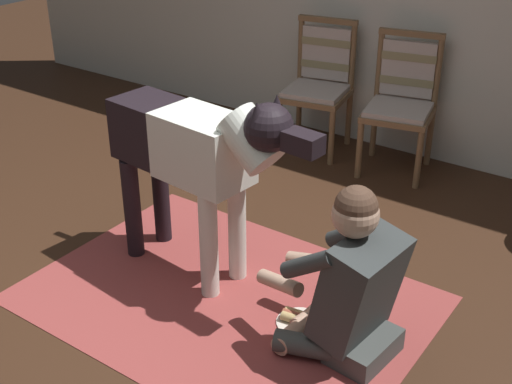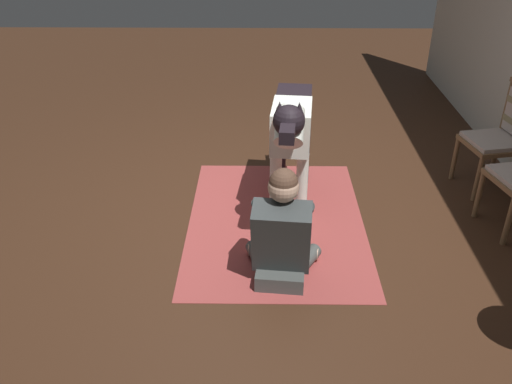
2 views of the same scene
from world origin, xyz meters
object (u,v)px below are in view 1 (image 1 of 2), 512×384
object	(u,v)px
dining_chair_right_of_pair	(402,96)
person_sitting_on_floor	(350,286)
hot_dog_on_plate	(300,320)
large_dog	(196,152)
dining_chair_left_of_pair	(320,79)

from	to	relation	value
dining_chair_right_of_pair	person_sitting_on_floor	distance (m)	2.13
person_sitting_on_floor	hot_dog_on_plate	bearing A→B (deg)	174.34
large_dog	person_sitting_on_floor	bearing A→B (deg)	-5.66
dining_chair_right_of_pair	large_dog	distance (m)	1.94
dining_chair_left_of_pair	dining_chair_right_of_pair	xyz separation A→B (m)	(0.67, -0.00, 0.00)
dining_chair_right_of_pair	large_dog	world-z (taller)	large_dog
large_dog	dining_chair_left_of_pair	bearing A→B (deg)	101.01
dining_chair_left_of_pair	large_dog	size ratio (longest dim) A/B	0.67
dining_chair_right_of_pair	hot_dog_on_plate	size ratio (longest dim) A/B	4.08
person_sitting_on_floor	hot_dog_on_plate	xyz separation A→B (m)	(-0.27, 0.03, -0.33)
hot_dog_on_plate	person_sitting_on_floor	bearing A→B (deg)	-5.66
hot_dog_on_plate	dining_chair_left_of_pair	bearing A→B (deg)	118.40
dining_chair_left_of_pair	person_sitting_on_floor	size ratio (longest dim) A/B	1.13
dining_chair_left_of_pair	person_sitting_on_floor	bearing A→B (deg)	-56.20
dining_chair_right_of_pair	person_sitting_on_floor	size ratio (longest dim) A/B	1.13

